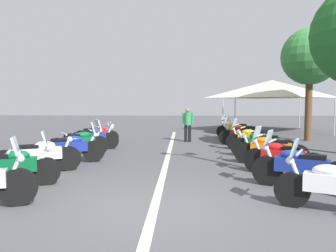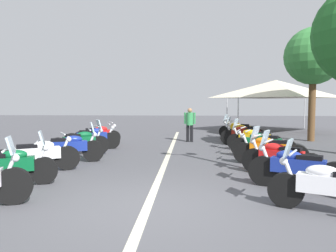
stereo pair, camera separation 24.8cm
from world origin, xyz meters
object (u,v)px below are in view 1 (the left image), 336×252
object	(u,v)px
motorcycle_left_row_5	(91,138)
motorcycle_left_row_6	(96,135)
motorcycle_right_row_8	(236,129)
motorcycle_left_row_1	(10,166)
motorcycle_right_row_7	(241,132)
motorcycle_left_row_4	(80,142)
motorcycle_right_row_1	(300,167)
roadside_tree_0	(310,57)
motorcycle_right_row_3	(270,149)
motorcycle_right_row_5	(252,138)
motorcycle_left_row_3	(69,148)
motorcycle_left_row_2	(38,155)
event_tent	(272,89)
motorcycle_right_row_6	(243,134)
bystander_0	(188,122)
motorcycle_right_row_2	(282,157)
motorcycle_right_row_4	(262,144)

from	to	relation	value
motorcycle_left_row_5	motorcycle_left_row_6	xyz separation A→B (m)	(1.36, 0.19, -0.02)
motorcycle_left_row_6	motorcycle_right_row_8	bearing A→B (deg)	-0.61
motorcycle_left_row_5	motorcycle_right_row_8	world-z (taller)	motorcycle_right_row_8
motorcycle_left_row_1	motorcycle_right_row_7	bearing A→B (deg)	32.59
motorcycle_left_row_4	motorcycle_right_row_1	xyz separation A→B (m)	(-4.06, -5.93, 0.00)
motorcycle_left_row_6	roadside_tree_0	xyz separation A→B (m)	(2.05, -9.61, 3.47)
motorcycle_left_row_4	motorcycle_left_row_6	distance (m)	2.80
motorcycle_left_row_6	motorcycle_right_row_3	xyz separation A→B (m)	(-4.16, -6.22, 0.01)
motorcycle_left_row_6	motorcycle_right_row_5	size ratio (longest dim) A/B	0.96
motorcycle_left_row_3	roadside_tree_0	bearing A→B (deg)	11.66
motorcycle_right_row_5	motorcycle_left_row_2	bearing A→B (deg)	57.75
motorcycle_right_row_7	motorcycle_right_row_8	xyz separation A→B (m)	(1.39, -0.00, 0.02)
motorcycle_left_row_5	event_tent	xyz separation A→B (m)	(8.57, -9.08, 2.19)
motorcycle_left_row_3	motorcycle_right_row_6	world-z (taller)	motorcycle_left_row_3
motorcycle_left_row_5	motorcycle_right_row_8	bearing A→B (deg)	13.52
bystander_0	roadside_tree_0	bearing A→B (deg)	-71.85
motorcycle_left_row_5	event_tent	bearing A→B (deg)	22.48
motorcycle_left_row_2	motorcycle_right_row_2	world-z (taller)	motorcycle_right_row_2
motorcycle_right_row_5	motorcycle_right_row_4	bearing A→B (deg)	113.71
motorcycle_left_row_3	motorcycle_right_row_5	bearing A→B (deg)	3.27
motorcycle_right_row_8	motorcycle_right_row_4	bearing A→B (deg)	112.74
motorcycle_left_row_2	motorcycle_right_row_3	distance (m)	6.38
motorcycle_right_row_1	motorcycle_right_row_5	bearing A→B (deg)	-64.58
motorcycle_right_row_7	roadside_tree_0	size ratio (longest dim) A/B	0.36
motorcycle_right_row_6	motorcycle_left_row_3	bearing A→B (deg)	57.96
motorcycle_right_row_4	motorcycle_right_row_5	xyz separation A→B (m)	(1.51, -0.00, 0.00)
motorcycle_left_row_4	bystander_0	size ratio (longest dim) A/B	1.17
motorcycle_left_row_4	motorcycle_right_row_4	world-z (taller)	motorcycle_left_row_4
motorcycle_left_row_2	motorcycle_right_row_6	bearing A→B (deg)	11.40
motorcycle_left_row_3	motorcycle_right_row_1	bearing A→B (deg)	-46.76
motorcycle_left_row_4	motorcycle_right_row_6	size ratio (longest dim) A/B	0.89
motorcycle_right_row_5	motorcycle_left_row_5	bearing A→B (deg)	24.11
motorcycle_right_row_5	motorcycle_right_row_8	world-z (taller)	motorcycle_right_row_8
motorcycle_right_row_6	motorcycle_right_row_1	bearing A→B (deg)	111.12
motorcycle_right_row_1	motorcycle_right_row_7	distance (m)	8.34
motorcycle_right_row_2	motorcycle_right_row_4	distance (m)	2.74
motorcycle_right_row_5	event_tent	xyz separation A→B (m)	(8.53, -2.96, 2.19)
motorcycle_right_row_6	motorcycle_right_row_8	distance (m)	2.74
motorcycle_left_row_1	motorcycle_right_row_5	size ratio (longest dim) A/B	1.04
motorcycle_right_row_4	motorcycle_right_row_6	size ratio (longest dim) A/B	0.99
motorcycle_left_row_4	motorcycle_left_row_6	size ratio (longest dim) A/B	0.97
motorcycle_right_row_7	bystander_0	xyz separation A→B (m)	(-0.11, 2.45, 0.46)
motorcycle_right_row_3	motorcycle_right_row_6	bearing A→B (deg)	-69.75
motorcycle_right_row_4	motorcycle_right_row_5	world-z (taller)	motorcycle_right_row_5
motorcycle_left_row_6	motorcycle_right_row_8	xyz separation A→B (m)	(2.87, -6.38, 0.02)
motorcycle_right_row_3	motorcycle_left_row_4	bearing A→B (deg)	7.66
motorcycle_left_row_1	motorcycle_left_row_3	xyz separation A→B (m)	(2.80, -0.29, 0.02)
motorcycle_left_row_6	roadside_tree_0	distance (m)	10.43
motorcycle_right_row_2	motorcycle_right_row_6	xyz separation A→B (m)	(5.70, -0.10, 0.01)
motorcycle_right_row_3	motorcycle_right_row_6	xyz separation A→B (m)	(4.29, -0.02, 0.01)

